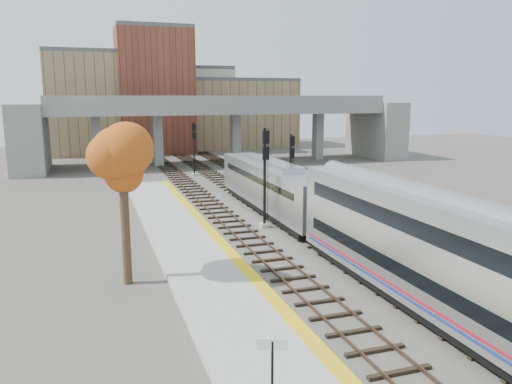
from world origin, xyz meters
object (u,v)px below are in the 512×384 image
object	(u,v)px
signal_mast_near	(265,179)
tree	(122,166)
signal_mast_far	(194,151)
car_b	(352,174)
signal_mast_mid	(291,174)
coach	(475,271)
locomotive	(272,186)
car_a	(341,178)
car_c	(337,167)

from	to	relation	value
signal_mast_near	tree	world-z (taller)	tree
signal_mast_near	signal_mast_far	bearing A→B (deg)	90.00
tree	car_b	distance (m)	37.50
signal_mast_mid	car_b	distance (m)	17.68
coach	tree	size ratio (longest dim) A/B	3.04
locomotive	tree	xyz separation A→B (m)	(-12.43, -12.30, 3.82)
signal_mast_mid	car_a	size ratio (longest dim) A/B	1.74
coach	tree	bearing A→B (deg)	140.34
tree	car_c	distance (m)	41.92
signal_mast_mid	locomotive	bearing A→B (deg)	-154.79
signal_mast_mid	coach	bearing A→B (deg)	-94.85
car_b	car_c	xyz separation A→B (m)	(0.85, 5.44, 0.05)
signal_mast_far	signal_mast_near	bearing A→B (deg)	-90.00
locomotive	car_c	world-z (taller)	locomotive
car_a	car_c	size ratio (longest dim) A/B	0.81
signal_mast_mid	car_c	xyz separation A→B (m)	(13.53, 17.52, -2.31)
signal_mast_near	car_a	world-z (taller)	signal_mast_near
signal_mast_mid	car_b	size ratio (longest dim) A/B	1.71
car_b	locomotive	bearing A→B (deg)	-153.29
signal_mast_mid	signal_mast_far	xyz separation A→B (m)	(-4.10, 20.35, 0.03)
car_c	signal_mast_mid	bearing A→B (deg)	-115.75
signal_mast_near	car_c	xyz separation A→B (m)	(17.63, 22.57, -2.92)
coach	car_a	xyz separation A→B (m)	(11.99, 33.36, -2.14)
coach	tree	xyz separation A→B (m)	(-12.43, 10.31, 3.30)
locomotive	coach	world-z (taller)	coach
coach	car_c	xyz separation A→B (m)	(15.53, 41.07, -2.10)
locomotive	signal_mast_mid	world-z (taller)	signal_mast_mid
locomotive	car_b	size ratio (longest dim) A/B	5.16
signal_mast_mid	car_a	xyz separation A→B (m)	(9.99, 9.81, -2.34)
locomotive	car_b	world-z (taller)	locomotive
tree	signal_mast_near	bearing A→B (deg)	38.43
signal_mast_mid	signal_mast_far	distance (m)	20.75
coach	signal_mast_far	size ratio (longest dim) A/B	3.92
signal_mast_near	signal_mast_mid	bearing A→B (deg)	50.90
signal_mast_near	signal_mast_mid	world-z (taller)	signal_mast_near
locomotive	signal_mast_mid	size ratio (longest dim) A/B	3.01
signal_mast_far	car_c	distance (m)	18.01
car_b	car_c	size ratio (longest dim) A/B	0.82
signal_mast_far	signal_mast_mid	bearing A→B (deg)	-78.61
coach	locomotive	bearing A→B (deg)	90.00
car_c	signal_mast_far	bearing A→B (deg)	-177.17
locomotive	signal_mast_near	xyz separation A→B (m)	(-2.10, -4.10, 1.34)
signal_mast_far	car_a	bearing A→B (deg)	-36.78
locomotive	signal_mast_far	bearing A→B (deg)	95.63
tree	car_a	size ratio (longest dim) A/B	2.25
signal_mast_far	tree	size ratio (longest dim) A/B	0.78
coach	car_c	distance (m)	43.96
signal_mast_near	car_b	xyz separation A→B (m)	(16.79, 17.13, -2.97)
signal_mast_mid	car_b	world-z (taller)	signal_mast_mid
signal_mast_mid	signal_mast_far	size ratio (longest dim) A/B	0.99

